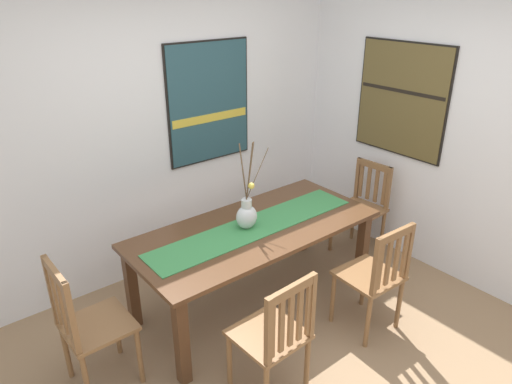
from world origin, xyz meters
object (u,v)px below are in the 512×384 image
object	(u,v)px
centerpiece_vase	(247,214)
painting_on_back_wall	(209,103)
chair_0	(88,324)
chair_3	(375,275)
dining_table	(255,237)
painting_on_side_wall	(402,100)
chair_2	(275,335)
chair_1	(363,206)

from	to	relation	value
centerpiece_vase	painting_on_back_wall	size ratio (longest dim) A/B	0.67
chair_0	centerpiece_vase	bearing A→B (deg)	2.13
centerpiece_vase	chair_3	world-z (taller)	centerpiece_vase
dining_table	chair_0	xyz separation A→B (m)	(-1.39, -0.02, -0.13)
dining_table	painting_on_back_wall	distance (m)	1.35
painting_on_back_wall	painting_on_side_wall	distance (m)	1.77
centerpiece_vase	chair_0	world-z (taller)	centerpiece_vase
dining_table	chair_3	xyz separation A→B (m)	(0.49, -0.83, -0.14)
chair_2	centerpiece_vase	bearing A→B (deg)	62.25
centerpiece_vase	painting_on_side_wall	distance (m)	1.85
chair_0	painting_on_side_wall	size ratio (longest dim) A/B	0.95
chair_0	painting_on_side_wall	world-z (taller)	painting_on_side_wall
chair_0	chair_1	size ratio (longest dim) A/B	1.08
chair_0	chair_3	size ratio (longest dim) A/B	1.05
chair_2	painting_on_back_wall	size ratio (longest dim) A/B	0.86
dining_table	painting_on_side_wall	xyz separation A→B (m)	(1.66, -0.09, 0.89)
painting_on_back_wall	painting_on_side_wall	bearing A→B (deg)	-38.09
chair_3	chair_1	bearing A→B (deg)	43.58
painting_on_back_wall	painting_on_side_wall	xyz separation A→B (m)	(1.39, -1.09, 0.02)
chair_3	dining_table	bearing A→B (deg)	120.84
chair_2	painting_on_side_wall	bearing A→B (deg)	19.26
chair_0	chair_1	xyz separation A→B (m)	(2.76, 0.03, -0.02)
centerpiece_vase	chair_3	xyz separation A→B (m)	(0.55, -0.85, -0.36)
chair_3	painting_on_back_wall	xyz separation A→B (m)	(-0.23, 1.83, 1.00)
chair_2	chair_3	size ratio (longest dim) A/B	1.01
painting_on_back_wall	painting_on_side_wall	world-z (taller)	painting_on_back_wall
chair_2	chair_3	distance (m)	1.01
painting_on_side_wall	chair_0	bearing A→B (deg)	178.78
chair_1	chair_2	world-z (taller)	chair_2
chair_1	chair_2	bearing A→B (deg)	-155.60
dining_table	painting_on_back_wall	bearing A→B (deg)	75.04
chair_1	chair_2	distance (m)	2.08
chair_0	chair_1	bearing A→B (deg)	0.67
dining_table	painting_on_back_wall	xyz separation A→B (m)	(0.27, 1.00, 0.87)
chair_3	painting_on_back_wall	bearing A→B (deg)	97.03
dining_table	chair_3	size ratio (longest dim) A/B	2.14
chair_1	painting_on_back_wall	size ratio (longest dim) A/B	0.83
chair_2	dining_table	bearing A→B (deg)	58.54
painting_on_back_wall	chair_3	bearing A→B (deg)	-82.97
chair_2	chair_0	bearing A→B (deg)	136.50
dining_table	painting_on_side_wall	bearing A→B (deg)	-3.00
dining_table	centerpiece_vase	distance (m)	0.23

